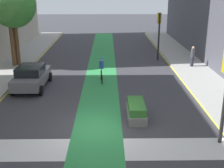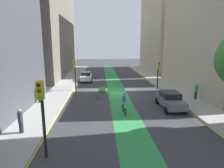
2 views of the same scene
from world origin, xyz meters
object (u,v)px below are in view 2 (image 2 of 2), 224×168
Objects in this scene: car_grey_left_far at (170,100)px; pedestrian_sidewalk_right_a at (39,94)px; pedestrian_sidewalk_right_b at (21,121)px; median_planter at (102,92)px; traffic_signal_far_right at (42,105)px; traffic_signal_near_right at (75,70)px; traffic_signal_near_left at (158,70)px; cyclist_in_lane at (124,103)px; car_white_right_near at (86,76)px; pedestrian_sidewalk_left_a at (196,91)px.

car_grey_left_far is 2.38× the size of pedestrian_sidewalk_right_a.
median_planter is (-5.61, -9.84, -0.61)m from pedestrian_sidewalk_right_b.
traffic_signal_near_right is at bearing -88.87° from traffic_signal_far_right.
pedestrian_sidewalk_right_b is at bearing -50.32° from traffic_signal_far_right.
traffic_signal_near_left is 2.16× the size of pedestrian_sidewalk_right_a.
car_grey_left_far is 1.84× the size of median_planter.
cyclist_in_lane is (4.70, 1.19, 0.17)m from car_grey_left_far.
traffic_signal_near_right is at bearing -57.82° from cyclist_in_lane.
pedestrian_sidewalk_left_a is (-13.01, 12.22, 0.28)m from car_white_right_near.
cyclist_in_lane is 0.81× the size of median_planter.
pedestrian_sidewalk_right_a reaches higher than pedestrian_sidewalk_right_b.
traffic_signal_near_right reaches higher than pedestrian_sidewalk_left_a.
pedestrian_sidewalk_left_a is at bearing -157.35° from cyclist_in_lane.
pedestrian_sidewalk_left_a is 17.56m from pedestrian_sidewalk_right_b.
traffic_signal_far_right is at bearing 108.65° from pedestrian_sidewalk_right_a.
cyclist_in_lane is 9.16m from pedestrian_sidewalk_left_a.
cyclist_in_lane reaches higher than car_white_right_near.
traffic_signal_far_right is (-0.30, 15.27, 0.13)m from traffic_signal_near_right.
traffic_signal_far_right reaches higher than traffic_signal_near_left.
pedestrian_sidewalk_right_a is at bearing -21.30° from cyclist_in_lane.
pedestrian_sidewalk_left_a reaches higher than car_white_right_near.
car_grey_left_far is (-9.81, -7.86, -2.22)m from traffic_signal_far_right.
pedestrian_sidewalk_right_b is (2.98, 19.50, 0.21)m from car_white_right_near.
cyclist_in_lane is 6.41m from median_planter.
car_grey_left_far is 2.33× the size of pedestrian_sidewalk_left_a.
car_grey_left_far is (-9.26, 14.56, 0.00)m from car_white_right_near.
traffic_signal_near_right is 11.22m from traffic_signal_near_left.
traffic_signal_near_right is 0.96× the size of traffic_signal_far_right.
cyclist_in_lane is (-5.42, 8.61, -1.93)m from traffic_signal_near_right.
traffic_signal_far_right is at bearing 38.68° from car_grey_left_far.
car_grey_left_far is 2.49× the size of pedestrian_sidewalk_right_b.
pedestrian_sidewalk_right_a is at bearing 0.75° from pedestrian_sidewalk_left_a.
cyclist_in_lane is at bearing 158.70° from pedestrian_sidewalk_right_a.
traffic_signal_near_right is 4.97m from median_planter.
pedestrian_sidewalk_right_a is at bearing -71.35° from traffic_signal_far_right.
pedestrian_sidewalk_right_b is (7.53, 3.75, 0.04)m from cyclist_in_lane.
traffic_signal_far_right is 1.01× the size of car_white_right_near.
traffic_signal_far_right reaches higher than pedestrian_sidewalk_right_a.
car_grey_left_far is at bearing 170.90° from pedestrian_sidewalk_right_a.
traffic_signal_near_right is 2.43× the size of pedestrian_sidewalk_right_b.
traffic_signal_near_left is at bearing -122.90° from cyclist_in_lane.
car_grey_left_far is 13.35m from pedestrian_sidewalk_right_a.
traffic_signal_near_left is 1.68× the size of median_planter.
pedestrian_sidewalk_right_b is at bearing 26.43° from cyclist_in_lane.
traffic_signal_near_right is 6.39m from pedestrian_sidewalk_right_a.
traffic_signal_near_right is 12.71m from car_grey_left_far.
median_planter is (1.93, -6.09, -0.57)m from cyclist_in_lane.
traffic_signal_near_right reaches higher than traffic_signal_near_left.
traffic_signal_far_right is 12.77m from car_grey_left_far.
pedestrian_sidewalk_right_a is at bearing -9.10° from car_grey_left_far.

